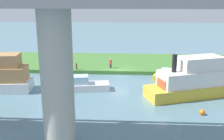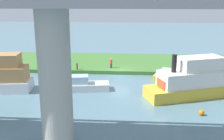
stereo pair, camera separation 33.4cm
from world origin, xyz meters
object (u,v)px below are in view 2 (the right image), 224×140
(houseboat_blue, at_px, (191,81))
(person_on_bank, at_px, (111,63))
(mooring_post, at_px, (77,66))
(marker_buoy, at_px, (202,113))
(bridge_pylon, at_px, (55,79))
(riverboat_paddlewheel, at_px, (85,85))
(pontoon_yellow, at_px, (172,78))

(houseboat_blue, bearing_deg, person_on_bank, -45.68)
(mooring_post, xyz_separation_m, marker_buoy, (-13.74, 12.91, -0.70))
(person_on_bank, xyz_separation_m, houseboat_blue, (-9.13, 9.35, 0.51))
(bridge_pylon, height_order, houseboat_blue, bridge_pylon)
(houseboat_blue, xyz_separation_m, riverboat_paddlewheel, (11.50, -1.14, -1.10))
(bridge_pylon, distance_m, riverboat_paddlewheel, 12.09)
(pontoon_yellow, xyz_separation_m, marker_buoy, (-1.22, 9.71, -0.32))
(houseboat_blue, bearing_deg, riverboat_paddlewheel, -5.65)
(marker_buoy, bearing_deg, riverboat_paddlewheel, -27.31)
(bridge_pylon, bearing_deg, marker_buoy, -154.66)
(marker_buoy, bearing_deg, bridge_pylon, 25.34)
(pontoon_yellow, bearing_deg, riverboat_paddlewheel, 20.17)
(riverboat_paddlewheel, bearing_deg, bridge_pylon, 90.17)
(person_on_bank, distance_m, mooring_post, 4.79)
(mooring_post, distance_m, houseboat_blue, 15.98)
(person_on_bank, bearing_deg, houseboat_blue, 134.32)
(mooring_post, height_order, houseboat_blue, houseboat_blue)
(person_on_bank, distance_m, riverboat_paddlewheel, 8.57)
(person_on_bank, xyz_separation_m, marker_buoy, (-9.12, 14.14, -0.95))
(bridge_pylon, xyz_separation_m, riverboat_paddlewheel, (0.03, -11.36, -4.14))
(bridge_pylon, bearing_deg, person_on_bank, -96.81)
(riverboat_paddlewheel, bearing_deg, houseboat_blue, 174.35)
(houseboat_blue, distance_m, riverboat_paddlewheel, 11.61)
(person_on_bank, bearing_deg, mooring_post, 14.97)
(pontoon_yellow, bearing_deg, houseboat_blue, 104.07)
(mooring_post, relative_size, marker_buoy, 1.81)
(bridge_pylon, bearing_deg, mooring_post, -82.90)
(mooring_post, distance_m, riverboat_paddlewheel, 7.34)
(bridge_pylon, xyz_separation_m, houseboat_blue, (-11.47, -10.22, -3.04))
(person_on_bank, distance_m, marker_buoy, 16.85)
(pontoon_yellow, relative_size, marker_buoy, 10.19)
(mooring_post, relative_size, houseboat_blue, 0.09)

